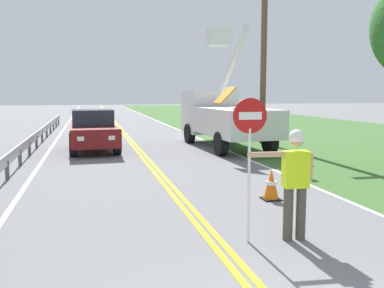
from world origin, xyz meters
name	(u,v)px	position (x,y,z in m)	size (l,w,h in m)	color
grass_verge_right	(323,133)	(11.60, 20.00, 0.00)	(16.00, 110.00, 0.01)	#3D662D
centerline_yellow_left	(126,137)	(-0.09, 20.00, 0.01)	(0.11, 110.00, 0.01)	yellow
centerline_yellow_right	(129,137)	(0.09, 20.00, 0.01)	(0.11, 110.00, 0.01)	yellow
edge_line_right	(193,136)	(3.60, 20.00, 0.01)	(0.12, 110.00, 0.01)	silver
edge_line_left	(57,139)	(-3.60, 20.00, 0.01)	(0.12, 110.00, 0.01)	silver
flagger_worker	(295,177)	(1.28, 3.33, 1.05)	(1.08, 0.27, 1.83)	#474238
stop_sign_paddle	(250,137)	(0.51, 3.40, 1.71)	(0.56, 0.04, 2.33)	silver
utility_bucket_truck	(223,115)	(3.79, 15.14, 1.41)	(2.67, 6.91, 5.27)	silver
oncoming_sedan_nearest	(93,131)	(-1.81, 14.99, 0.83)	(2.06, 4.18, 1.70)	maroon
utility_pole_near	(264,51)	(6.03, 16.02, 4.33)	(1.80, 0.28, 8.29)	brown
traffic_cone_lead	(271,185)	(2.01, 5.87, 0.34)	(0.40, 0.40, 0.70)	orange
guardrail_left_shoulder	(33,139)	(-4.20, 15.33, 0.52)	(0.10, 32.00, 0.71)	#9EA0A3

